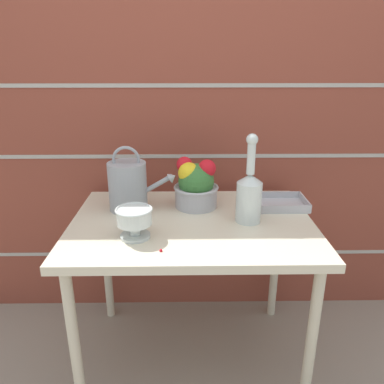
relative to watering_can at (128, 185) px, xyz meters
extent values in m
plane|color=gray|center=(0.29, -0.14, -0.86)|extent=(12.00, 12.00, 0.00)
cube|color=brown|center=(0.29, 0.33, 0.24)|extent=(3.60, 0.08, 2.20)
cube|color=#A8A399|center=(0.29, 0.28, -0.52)|extent=(3.53, 0.00, 0.02)
cube|color=#A8A399|center=(0.29, 0.28, 0.06)|extent=(3.53, 0.00, 0.02)
cube|color=#A8A399|center=(0.29, 0.28, 0.42)|extent=(3.53, 0.00, 0.02)
cube|color=beige|center=(0.29, -0.14, -0.13)|extent=(1.05, 0.75, 0.04)
cylinder|color=beige|center=(-0.18, -0.45, -0.50)|extent=(0.04, 0.04, 0.70)
cylinder|color=beige|center=(0.76, -0.45, -0.50)|extent=(0.04, 0.04, 0.70)
cylinder|color=beige|center=(-0.18, 0.18, -0.50)|extent=(0.04, 0.04, 0.70)
cylinder|color=beige|center=(0.76, 0.18, -0.50)|extent=(0.04, 0.04, 0.70)
cylinder|color=#93999E|center=(0.00, 0.00, 0.00)|extent=(0.18, 0.18, 0.22)
cylinder|color=#93999E|center=(0.14, 0.00, 0.01)|extent=(0.14, 0.02, 0.09)
cone|color=#93999E|center=(0.20, 0.00, 0.04)|extent=(0.05, 0.05, 0.06)
torus|color=#93999E|center=(0.00, 0.00, 0.12)|extent=(0.13, 0.01, 0.13)
cylinder|color=silver|center=(0.06, -0.29, -0.11)|extent=(0.12, 0.12, 0.01)
cylinder|color=silver|center=(0.06, -0.29, -0.08)|extent=(0.04, 0.04, 0.05)
sphere|color=silver|center=(0.06, -0.29, -0.08)|extent=(0.05, 0.05, 0.05)
cylinder|color=silver|center=(0.06, -0.29, -0.03)|extent=(0.14, 0.14, 0.06)
torus|color=silver|center=(0.06, -0.29, 0.00)|extent=(0.15, 0.15, 0.01)
cylinder|color=#ADADB2|center=(0.31, 0.03, -0.07)|extent=(0.20, 0.20, 0.10)
torus|color=#ADADB2|center=(0.31, 0.03, -0.02)|extent=(0.21, 0.21, 0.01)
sphere|color=#387033|center=(0.31, 0.03, 0.01)|extent=(0.17, 0.17, 0.17)
sphere|color=yellow|center=(0.28, 0.02, 0.05)|extent=(0.10, 0.10, 0.10)
sphere|color=red|center=(0.26, 0.05, 0.08)|extent=(0.08, 0.08, 0.08)
sphere|color=red|center=(0.36, 0.02, 0.07)|extent=(0.08, 0.08, 0.08)
cylinder|color=silver|center=(0.53, -0.14, -0.03)|extent=(0.11, 0.11, 0.18)
cone|color=silver|center=(0.53, -0.14, 0.08)|extent=(0.11, 0.11, 0.04)
cylinder|color=silver|center=(0.53, -0.14, 0.16)|extent=(0.04, 0.04, 0.13)
sphere|color=silver|center=(0.53, -0.14, 0.24)|extent=(0.05, 0.05, 0.05)
cube|color=#B7B7BC|center=(0.71, 0.02, -0.11)|extent=(0.25, 0.18, 0.01)
cube|color=#B7B7BC|center=(0.71, -0.07, -0.10)|extent=(0.25, 0.01, 0.04)
cube|color=#B7B7BC|center=(0.71, 0.11, -0.10)|extent=(0.25, 0.01, 0.04)
cube|color=#B7B7BC|center=(0.59, 0.02, -0.10)|extent=(0.01, 0.18, 0.04)
cube|color=#B7B7BC|center=(0.83, 0.02, -0.10)|extent=(0.01, 0.18, 0.04)
sphere|color=red|center=(0.17, -0.41, -0.11)|extent=(0.01, 0.01, 0.01)
camera|label=1|loc=(0.27, -1.63, 0.57)|focal=35.00mm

